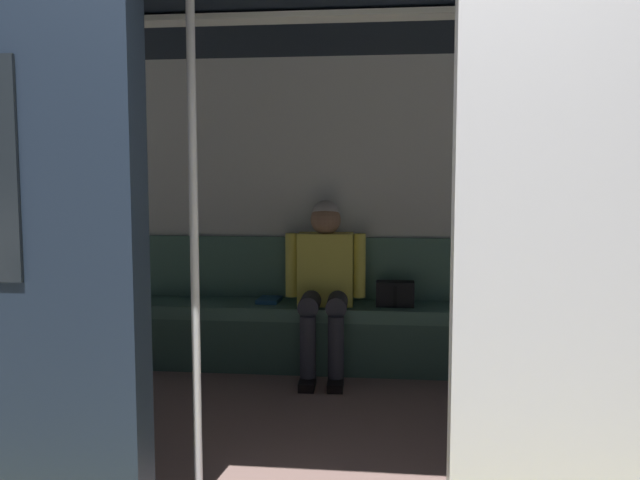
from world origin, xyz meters
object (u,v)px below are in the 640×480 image
Objects in this scene: bench_seat at (343,321)px; book at (269,300)px; train_car at (314,138)px; handbag at (395,294)px; person_seated at (325,275)px; grab_pole_door at (194,239)px.

book is (0.54, -0.08, 0.12)m from bench_seat.
train_car reaches higher than handbag.
person_seated is 0.54× the size of grab_pole_door.
grab_pole_door is at bearing 76.14° from bench_seat.
handbag reaches higher than book.
handbag is at bearing -113.07° from grab_pole_door.
person_seated is (0.12, 0.05, 0.33)m from bench_seat.
grab_pole_door reaches higher than person_seated.
train_car is 29.09× the size of book.
bench_seat is 0.56m from book.
train_car is 5.39× the size of person_seated.
grab_pole_door is at bearing 94.40° from book.
grab_pole_door reaches higher than handbag.
book is (0.46, -1.14, -1.07)m from train_car.
train_car is 2.93× the size of grab_pole_door.
book is at bearing -8.95° from bench_seat.
person_seated is 5.40× the size of book.
bench_seat is (-0.08, -1.06, -1.19)m from train_car.
book is at bearing -18.34° from person_seated.
bench_seat is 2.83× the size of person_seated.
handbag is 2.16m from grab_pole_door.
person_seated is at bearing -87.25° from train_car.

